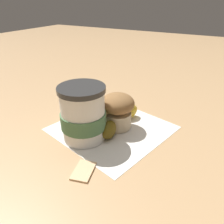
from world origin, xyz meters
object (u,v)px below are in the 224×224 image
(coffee_cup, at_px, (83,114))
(sugar_packet, at_px, (83,170))
(muffin, at_px, (117,109))
(banana, at_px, (118,119))

(coffee_cup, bearing_deg, sugar_packet, -145.41)
(coffee_cup, height_order, muffin, coffee_cup)
(coffee_cup, xyz_separation_m, banana, (0.07, -0.04, -0.04))
(banana, relative_size, sugar_packet, 3.07)
(muffin, relative_size, banana, 0.53)
(banana, distance_m, sugar_packet, 0.16)
(muffin, height_order, banana, muffin)
(muffin, height_order, sugar_packet, muffin)
(coffee_cup, bearing_deg, muffin, -29.85)
(coffee_cup, relative_size, muffin, 1.42)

